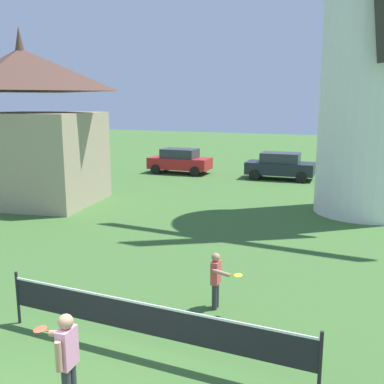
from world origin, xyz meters
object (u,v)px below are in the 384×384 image
at_px(parked_car_black, 280,166).
at_px(stray_ball, 38,293).
at_px(windmill, 378,32).
at_px(chapel, 26,129).
at_px(tennis_net, 147,319).
at_px(player_near, 67,355).
at_px(player_far, 217,277).
at_px(parked_car_red, 180,161).

bearing_deg(parked_car_black, stray_ball, -94.54).
height_order(windmill, chapel, windmill).
bearing_deg(chapel, windmill, 15.53).
relative_size(tennis_net, player_near, 4.06).
bearing_deg(chapel, player_far, -30.26).
relative_size(player_near, parked_car_black, 0.37).
relative_size(windmill, parked_car_red, 3.91).
bearing_deg(parked_car_red, stray_ball, -74.98).
distance_m(windmill, tennis_net, 14.64).
bearing_deg(parked_car_black, windmill, -53.25).
bearing_deg(parked_car_black, tennis_net, -84.06).
distance_m(windmill, stray_ball, 15.10).
xyz_separation_m(player_near, parked_car_black, (-1.66, 21.23, -0.03)).
distance_m(parked_car_red, chapel, 10.92).
xyz_separation_m(stray_ball, chapel, (-7.54, 7.86, 3.16)).
distance_m(tennis_net, player_near, 1.74).
bearing_deg(windmill, parked_car_black, 126.75).
bearing_deg(stray_ball, player_far, 15.95).
relative_size(player_far, stray_ball, 5.29).
bearing_deg(parked_car_red, chapel, -104.53).
distance_m(windmill, parked_car_red, 14.44).
bearing_deg(chapel, parked_car_black, 49.65).
height_order(stray_ball, parked_car_black, parked_car_black).
bearing_deg(player_far, chapel, 149.74).
height_order(stray_ball, parked_car_red, parked_car_red).
relative_size(windmill, tennis_net, 2.57).
bearing_deg(stray_ball, parked_car_red, 105.02).
height_order(tennis_net, chapel, chapel).
distance_m(tennis_net, chapel, 14.44).
distance_m(parked_car_black, chapel, 14.12).
height_order(tennis_net, player_near, player_near).
bearing_deg(parked_car_black, player_far, -81.73).
relative_size(windmill, player_far, 12.21).
bearing_deg(windmill, player_near, -102.97).
relative_size(tennis_net, parked_car_black, 1.50).
xyz_separation_m(stray_ball, parked_car_red, (-4.87, 18.15, 0.69)).
relative_size(windmill, player_near, 10.43).
distance_m(windmill, chapel, 15.02).
bearing_deg(tennis_net, player_far, 77.83).
xyz_separation_m(player_far, stray_ball, (-3.98, -1.14, -0.60)).
xyz_separation_m(windmill, parked_car_black, (-5.01, 6.70, -6.24)).
bearing_deg(tennis_net, player_near, -102.49).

